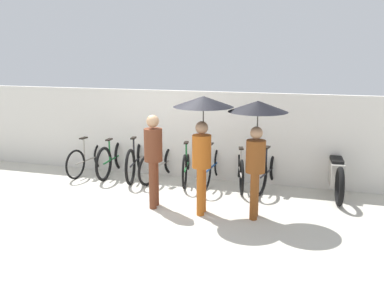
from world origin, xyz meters
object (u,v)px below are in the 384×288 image
object	(u,v)px
parked_bicycle_7	(269,170)
pedestrian_center	(203,122)
motorcycle	(336,174)
parked_bicycle_1	(113,158)
parked_bicycle_0	(90,158)
pedestrian_leading	(153,154)
parked_bicycle_2	(136,160)
parked_bicycle_3	(161,163)
parked_bicycle_6	(240,169)
pedestrian_trailing	(257,127)
parked_bicycle_5	(213,165)
parked_bicycle_4	(187,164)

from	to	relation	value
parked_bicycle_7	pedestrian_center	size ratio (longest dim) A/B	0.85
motorcycle	pedestrian_center	bearing A→B (deg)	122.20
parked_bicycle_1	motorcycle	xyz separation A→B (m)	(4.75, 0.06, 0.02)
parked_bicycle_0	pedestrian_leading	bearing A→B (deg)	-119.66
parked_bicycle_7	pedestrian_leading	size ratio (longest dim) A/B	1.02
pedestrian_leading	parked_bicycle_2	bearing A→B (deg)	115.89
parked_bicycle_3	motorcycle	world-z (taller)	parked_bicycle_3
parked_bicycle_6	pedestrian_trailing	world-z (taller)	pedestrian_trailing
parked_bicycle_0	parked_bicycle_3	xyz separation A→B (m)	(1.73, 0.00, 0.00)
parked_bicycle_5	parked_bicycle_6	size ratio (longest dim) A/B	1.05
parked_bicycle_2	pedestrian_leading	size ratio (longest dim) A/B	1.09
parked_bicycle_7	parked_bicycle_3	bearing A→B (deg)	101.66
parked_bicycle_2	parked_bicycle_4	bearing A→B (deg)	-97.34
pedestrian_leading	pedestrian_center	distance (m)	1.08
parked_bicycle_3	motorcycle	bearing A→B (deg)	-76.88
parked_bicycle_5	parked_bicycle_7	size ratio (longest dim) A/B	1.07
parked_bicycle_2	pedestrian_center	world-z (taller)	pedestrian_center
parked_bicycle_5	parked_bicycle_6	xyz separation A→B (m)	(0.57, 0.00, -0.03)
parked_bicycle_0	parked_bicycle_3	bearing A→B (deg)	-83.69
parked_bicycle_3	parked_bicycle_5	world-z (taller)	parked_bicycle_5
parked_bicycle_3	pedestrian_center	size ratio (longest dim) A/B	0.82
pedestrian_trailing	parked_bicycle_2	bearing A→B (deg)	148.62
parked_bicycle_3	pedestrian_trailing	size ratio (longest dim) A/B	0.84
pedestrian_trailing	motorcycle	world-z (taller)	pedestrian_trailing
pedestrian_center	motorcycle	world-z (taller)	pedestrian_center
parked_bicycle_1	parked_bicycle_5	size ratio (longest dim) A/B	0.93
parked_bicycle_6	pedestrian_leading	xyz separation A→B (m)	(-1.24, -1.62, 0.61)
parked_bicycle_0	parked_bicycle_3	size ratio (longest dim) A/B	1.01
parked_bicycle_1	parked_bicycle_3	distance (m)	1.16
parked_bicycle_3	parked_bicycle_7	world-z (taller)	same
parked_bicycle_6	parked_bicycle_7	world-z (taller)	parked_bicycle_7
parked_bicycle_6	pedestrian_trailing	size ratio (longest dim) A/B	0.89
parked_bicycle_4	pedestrian_center	distance (m)	2.20
parked_bicycle_0	motorcycle	size ratio (longest dim) A/B	0.80
parked_bicycle_2	parked_bicycle_7	size ratio (longest dim) A/B	1.06
parked_bicycle_3	pedestrian_leading	xyz separation A→B (m)	(0.48, -1.60, 0.62)
parked_bicycle_0	parked_bicycle_7	xyz separation A→B (m)	(4.03, 0.06, 0.02)
parked_bicycle_6	pedestrian_center	world-z (taller)	pedestrian_center
parked_bicycle_4	parked_bicycle_3	bearing A→B (deg)	85.64
parked_bicycle_7	pedestrian_center	world-z (taller)	pedestrian_center
motorcycle	pedestrian_leading	bearing A→B (deg)	113.95
parked_bicycle_3	pedestrian_center	bearing A→B (deg)	-127.30
parked_bicycle_0	parked_bicycle_7	distance (m)	4.03
parked_bicycle_5	parked_bicycle_7	world-z (taller)	parked_bicycle_5
parked_bicycle_2	parked_bicycle_0	bearing A→B (deg)	79.12
parked_bicycle_1	parked_bicycle_2	distance (m)	0.58
parked_bicycle_5	pedestrian_trailing	bearing A→B (deg)	-141.42
pedestrian_center	pedestrian_trailing	size ratio (longest dim) A/B	1.03
parked_bicycle_1	motorcycle	distance (m)	4.75
motorcycle	parked_bicycle_0	bearing A→B (deg)	86.40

